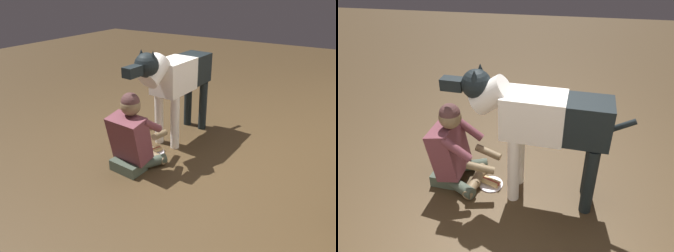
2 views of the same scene
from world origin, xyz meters
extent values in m
plane|color=#47341E|center=(0.00, 0.00, 0.00)|extent=(15.51, 15.51, 0.00)
cube|color=#434F41|center=(0.70, -0.22, 0.06)|extent=(0.27, 0.36, 0.12)
cylinder|color=#434F41|center=(0.53, -0.36, 0.07)|extent=(0.41, 0.25, 0.11)
cylinder|color=olive|center=(0.39, -0.28, 0.06)|extent=(0.10, 0.36, 0.09)
cylinder|color=#434F41|center=(0.56, -0.05, 0.07)|extent=(0.40, 0.29, 0.11)
cylinder|color=olive|center=(0.40, -0.11, 0.06)|extent=(0.14, 0.37, 0.09)
cube|color=brown|center=(0.66, -0.22, 0.37)|extent=(0.33, 0.42, 0.52)
cylinder|color=brown|center=(0.50, -0.38, 0.51)|extent=(0.30, 0.10, 0.24)
cylinder|color=olive|center=(0.30, -0.32, 0.30)|extent=(0.28, 0.13, 0.12)
cylinder|color=brown|center=(0.52, -0.03, 0.51)|extent=(0.30, 0.10, 0.24)
cylinder|color=olive|center=(0.32, -0.07, 0.30)|extent=(0.27, 0.09, 0.12)
sphere|color=olive|center=(0.62, -0.21, 0.72)|extent=(0.21, 0.21, 0.21)
sphere|color=#523231|center=(0.62, -0.21, 0.76)|extent=(0.19, 0.19, 0.19)
cylinder|color=white|center=(0.01, -0.05, 0.33)|extent=(0.11, 0.11, 0.66)
cylinder|color=white|center=(-0.01, -0.29, 0.33)|extent=(0.11, 0.11, 0.66)
cylinder|color=black|center=(-0.65, -0.01, 0.33)|extent=(0.11, 0.11, 0.66)
cylinder|color=black|center=(-0.67, -0.24, 0.33)|extent=(0.11, 0.11, 0.66)
cube|color=white|center=(-0.14, -0.16, 0.85)|extent=(0.55, 0.38, 0.38)
cube|color=black|center=(-0.54, -0.13, 0.85)|extent=(0.47, 0.35, 0.36)
cylinder|color=white|center=(0.23, -0.19, 0.99)|extent=(0.40, 0.26, 0.36)
sphere|color=black|center=(0.35, -0.20, 1.08)|extent=(0.26, 0.26, 0.26)
cube|color=black|center=(0.56, -0.21, 1.06)|extent=(0.20, 0.13, 0.10)
cone|color=black|center=(0.34, -0.12, 1.17)|extent=(0.10, 0.10, 0.11)
cone|color=black|center=(0.33, -0.27, 1.17)|extent=(0.10, 0.10, 0.11)
cylinder|color=black|center=(-0.78, -0.12, 0.81)|extent=(0.34, 0.07, 0.22)
cylinder|color=white|center=(0.25, -0.19, 0.01)|extent=(0.24, 0.24, 0.01)
cylinder|color=tan|center=(0.25, -0.21, 0.04)|extent=(0.18, 0.11, 0.05)
cylinder|color=tan|center=(0.26, -0.17, 0.04)|extent=(0.18, 0.11, 0.05)
cylinder|color=maroon|center=(0.25, -0.19, 0.04)|extent=(0.19, 0.10, 0.04)
camera|label=1|loc=(2.80, 1.59, 1.83)|focal=32.13mm
camera|label=2|loc=(-0.31, 2.16, 2.16)|focal=34.19mm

